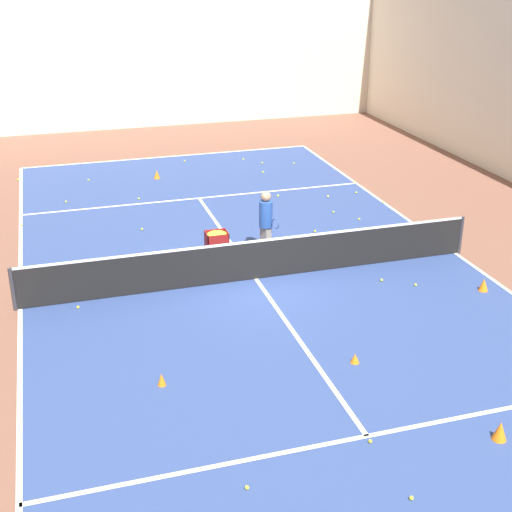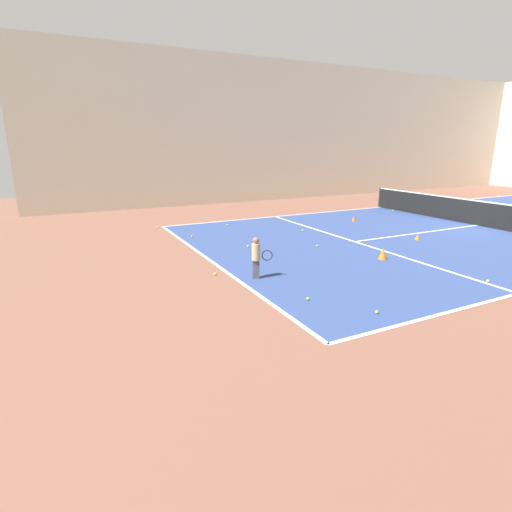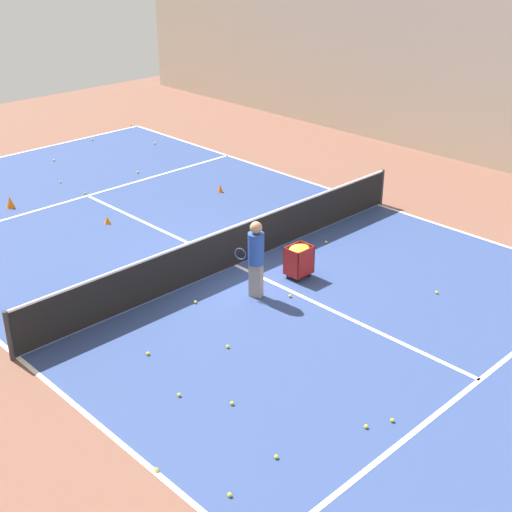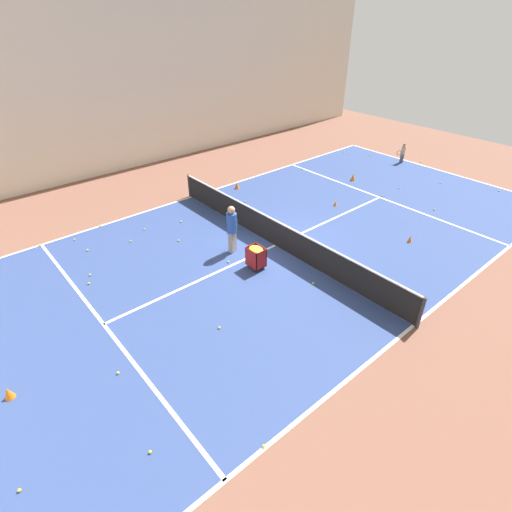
{
  "view_description": "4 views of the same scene",
  "coord_description": "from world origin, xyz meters",
  "px_view_note": "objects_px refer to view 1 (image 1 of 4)",
  "views": [
    {
      "loc": [
        -4.76,
        -15.78,
        7.79
      ],
      "look_at": [
        0.0,
        0.0,
        0.64
      ],
      "focal_mm": 50.0,
      "sensor_mm": 36.0,
      "label": 1
    },
    {
      "loc": [
        10.81,
        -16.08,
        3.35
      ],
      "look_at": [
        2.03,
        -11.65,
        0.6
      ],
      "focal_mm": 28.0,
      "sensor_mm": 36.0,
      "label": 2
    },
    {
      "loc": [
        10.57,
        11.58,
        7.79
      ],
      "look_at": [
        0.72,
        1.46,
        1.0
      ],
      "focal_mm": 50.0,
      "sensor_mm": 36.0,
      "label": 3
    },
    {
      "loc": [
        -9.29,
        8.9,
        7.79
      ],
      "look_at": [
        -0.65,
        1.51,
        0.48
      ],
      "focal_mm": 28.0,
      "sensor_mm": 36.0,
      "label": 4
    }
  ],
  "objects_px": {
    "tennis_net": "(256,259)",
    "ball_cart": "(217,240)",
    "coach_at_net": "(266,219)",
    "training_cone_1": "(355,358)",
    "training_cone_0": "(500,431)"
  },
  "relations": [
    {
      "from": "training_cone_1",
      "to": "coach_at_net",
      "type": "bearing_deg",
      "value": 90.56
    },
    {
      "from": "tennis_net",
      "to": "coach_at_net",
      "type": "xyz_separation_m",
      "value": [
        0.72,
        1.46,
        0.49
      ]
    },
    {
      "from": "training_cone_0",
      "to": "training_cone_1",
      "type": "bearing_deg",
      "value": 114.54
    },
    {
      "from": "ball_cart",
      "to": "training_cone_1",
      "type": "distance_m",
      "value": 6.11
    },
    {
      "from": "training_cone_0",
      "to": "training_cone_1",
      "type": "height_order",
      "value": "training_cone_0"
    },
    {
      "from": "tennis_net",
      "to": "ball_cart",
      "type": "distance_m",
      "value": 1.64
    },
    {
      "from": "coach_at_net",
      "to": "training_cone_0",
      "type": "bearing_deg",
      "value": -11.12
    },
    {
      "from": "ball_cart",
      "to": "training_cone_0",
      "type": "relative_size",
      "value": 2.33
    },
    {
      "from": "training_cone_0",
      "to": "training_cone_1",
      "type": "relative_size",
      "value": 1.7
    },
    {
      "from": "tennis_net",
      "to": "ball_cart",
      "type": "height_order",
      "value": "tennis_net"
    },
    {
      "from": "tennis_net",
      "to": "ball_cart",
      "type": "relative_size",
      "value": 14.59
    },
    {
      "from": "ball_cart",
      "to": "tennis_net",
      "type": "bearing_deg",
      "value": -66.67
    },
    {
      "from": "training_cone_0",
      "to": "training_cone_1",
      "type": "xyz_separation_m",
      "value": [
        -1.37,
        2.99,
        -0.07
      ]
    },
    {
      "from": "coach_at_net",
      "to": "training_cone_1",
      "type": "bearing_deg",
      "value": -19.69
    },
    {
      "from": "coach_at_net",
      "to": "training_cone_1",
      "type": "distance_m",
      "value": 5.95
    }
  ]
}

